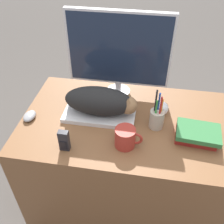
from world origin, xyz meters
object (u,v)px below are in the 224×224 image
(monitor, at_px, (119,51))
(phone, at_px, (64,141))
(coffee_mug, at_px, (126,137))
(keyboard, at_px, (100,114))
(book_stack, at_px, (197,134))
(pen_cup, at_px, (157,118))
(computer_mouse, at_px, (30,116))
(baseball, at_px, (161,108))
(cat, at_px, (102,101))

(monitor, bearing_deg, phone, -110.21)
(coffee_mug, xyz_separation_m, phone, (-0.28, -0.07, 0.00))
(coffee_mug, bearing_deg, keyboard, 131.29)
(keyboard, height_order, book_stack, book_stack)
(keyboard, bearing_deg, pen_cup, -6.12)
(computer_mouse, xyz_separation_m, phone, (0.25, -0.18, 0.04))
(baseball, bearing_deg, coffee_mug, -121.71)
(keyboard, xyz_separation_m, book_stack, (0.50, -0.09, 0.02))
(cat, relative_size, book_stack, 1.74)
(keyboard, distance_m, book_stack, 0.51)
(coffee_mug, distance_m, pen_cup, 0.21)
(baseball, bearing_deg, phone, -142.81)
(keyboard, distance_m, computer_mouse, 0.38)
(book_stack, bearing_deg, cat, 169.81)
(cat, distance_m, book_stack, 0.50)
(computer_mouse, bearing_deg, coffee_mug, -11.60)
(keyboard, xyz_separation_m, pen_cup, (0.30, -0.03, 0.05))
(coffee_mug, xyz_separation_m, book_stack, (0.34, 0.10, -0.02))
(computer_mouse, bearing_deg, cat, 11.72)
(coffee_mug, relative_size, phone, 1.20)
(computer_mouse, distance_m, phone, 0.31)
(keyboard, height_order, pen_cup, pen_cup)
(coffee_mug, distance_m, baseball, 0.31)
(cat, height_order, baseball, cat)
(keyboard, distance_m, pen_cup, 0.31)
(cat, height_order, coffee_mug, cat)
(coffee_mug, relative_size, book_stack, 0.61)
(keyboard, xyz_separation_m, monitor, (0.07, 0.23, 0.26))
(coffee_mug, bearing_deg, phone, -165.55)
(monitor, bearing_deg, baseball, -30.87)
(keyboard, bearing_deg, book_stack, -9.89)
(baseball, relative_size, phone, 0.69)
(pen_cup, bearing_deg, cat, 173.57)
(computer_mouse, height_order, pen_cup, pen_cup)
(coffee_mug, bearing_deg, computer_mouse, 168.40)
(pen_cup, bearing_deg, phone, -151.42)
(cat, bearing_deg, computer_mouse, -168.28)
(computer_mouse, relative_size, book_stack, 0.42)
(computer_mouse, bearing_deg, phone, -35.44)
(cat, bearing_deg, monitor, 77.05)
(baseball, distance_m, phone, 0.55)
(pen_cup, relative_size, book_stack, 1.02)
(baseball, xyz_separation_m, book_stack, (0.18, -0.16, -0.01))
(keyboard, relative_size, phone, 3.46)
(cat, distance_m, baseball, 0.33)
(coffee_mug, height_order, baseball, coffee_mug)
(monitor, relative_size, pen_cup, 2.54)
(computer_mouse, distance_m, pen_cup, 0.67)
(cat, bearing_deg, coffee_mug, -51.35)
(computer_mouse, distance_m, baseball, 0.71)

